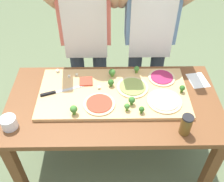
{
  "coord_description": "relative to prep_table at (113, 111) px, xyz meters",
  "views": [
    {
      "loc": [
        -0.03,
        -1.32,
        2.09
      ],
      "look_at": [
        -0.01,
        0.06,
        0.79
      ],
      "focal_mm": 42.49,
      "sensor_mm": 36.0,
      "label": 1
    }
  ],
  "objects": [
    {
      "name": "flour_cup",
      "position": [
        -0.67,
        -0.23,
        0.14
      ],
      "size": [
        0.1,
        0.1,
        0.08
      ],
      "color": "white",
      "rests_on": "prep_table"
    },
    {
      "name": "broccoli_floret_front_left",
      "position": [
        0.49,
        0.06,
        0.17
      ],
      "size": [
        0.04,
        0.04,
        0.06
      ],
      "color": "#366618",
      "rests_on": "cutting_board"
    },
    {
      "name": "ground_plane",
      "position": [
        0.0,
        0.0,
        -0.64
      ],
      "size": [
        8.0,
        8.0,
        0.0
      ],
      "primitive_type": "plane",
      "color": "#60704C"
    },
    {
      "name": "cheese_crumble_c",
      "position": [
        -0.34,
        0.23,
        0.14
      ],
      "size": [
        0.02,
        0.02,
        0.02
      ],
      "primitive_type": "cube",
      "rotation": [
        0.0,
        0.0,
        1.31
      ],
      "color": "white",
      "rests_on": "cutting_board"
    },
    {
      "name": "prep_table",
      "position": [
        0.0,
        0.0,
        0.0
      ],
      "size": [
        1.51,
        0.78,
        0.75
      ],
      "color": "brown",
      "rests_on": "ground"
    },
    {
      "name": "pizza_whole_pesto_green",
      "position": [
        0.14,
        0.1,
        0.14
      ],
      "size": [
        0.23,
        0.23,
        0.02
      ],
      "color": "beige",
      "rests_on": "cutting_board"
    },
    {
      "name": "cook_left",
      "position": [
        -0.21,
        0.56,
        0.36
      ],
      "size": [
        0.54,
        0.39,
        1.67
      ],
      "color": "#333847",
      "rests_on": "ground"
    },
    {
      "name": "pizza_whole_cheese_artichoke",
      "position": [
        0.35,
        -0.04,
        0.14
      ],
      "size": [
        0.24,
        0.24,
        0.02
      ],
      "color": "beige",
      "rests_on": "cutting_board"
    },
    {
      "name": "recipe_note",
      "position": [
        0.66,
        0.21,
        0.11
      ],
      "size": [
        0.16,
        0.19,
        0.0
      ],
      "primitive_type": "cube",
      "rotation": [
        0.0,
        0.0,
        0.16
      ],
      "color": "white",
      "rests_on": "prep_table"
    },
    {
      "name": "broccoli_floret_front_right",
      "position": [
        -0.26,
        -0.15,
        0.18
      ],
      "size": [
        0.05,
        0.05,
        0.07
      ],
      "color": "#487A23",
      "rests_on": "cutting_board"
    },
    {
      "name": "cheese_crumble_a",
      "position": [
        -0.1,
        0.1,
        0.14
      ],
      "size": [
        0.02,
        0.02,
        0.02
      ],
      "primitive_type": "cube",
      "rotation": [
        0.0,
        0.0,
        0.02
      ],
      "color": "silver",
      "rests_on": "cutting_board"
    },
    {
      "name": "pizza_whole_tomato_red",
      "position": [
        -0.1,
        -0.06,
        0.14
      ],
      "size": [
        0.22,
        0.22,
        0.02
      ],
      "color": "beige",
      "rests_on": "cutting_board"
    },
    {
      "name": "cook_right",
      "position": [
        0.3,
        0.56,
        0.36
      ],
      "size": [
        0.54,
        0.39,
        1.67
      ],
      "color": "#333847",
      "rests_on": "ground"
    },
    {
      "name": "chefs_knife",
      "position": [
        -0.41,
        0.06,
        0.14
      ],
      "size": [
        0.31,
        0.13,
        0.02
      ],
      "color": "#B7BABF",
      "rests_on": "cutting_board"
    },
    {
      "name": "cheese_crumble_d",
      "position": [
        -0.43,
        0.29,
        0.14
      ],
      "size": [
        0.03,
        0.03,
        0.02
      ],
      "primitive_type": "cube",
      "rotation": [
        0.0,
        0.0,
        0.78
      ],
      "color": "white",
      "rests_on": "cutting_board"
    },
    {
      "name": "broccoli_floret_back_right",
      "position": [
        -0.01,
        0.24,
        0.17
      ],
      "size": [
        0.05,
        0.05,
        0.06
      ],
      "color": "#487A23",
      "rests_on": "cutting_board"
    },
    {
      "name": "pizza_whole_beet_magenta",
      "position": [
        0.37,
        0.21,
        0.14
      ],
      "size": [
        0.2,
        0.2,
        0.02
      ],
      "color": "beige",
      "rests_on": "cutting_board"
    },
    {
      "name": "pizza_slice_near_right",
      "position": [
        -0.2,
        0.17,
        0.14
      ],
      "size": [
        0.1,
        0.1,
        0.01
      ],
      "primitive_type": "cube",
      "rotation": [
        0.0,
        0.0,
        0.07
      ],
      "color": "#BC3D28",
      "rests_on": "cutting_board"
    },
    {
      "name": "broccoli_floret_back_mid",
      "position": [
        0.18,
        0.28,
        0.17
      ],
      "size": [
        0.04,
        0.04,
        0.06
      ],
      "color": "#487A23",
      "rests_on": "cutting_board"
    },
    {
      "name": "cutting_board",
      "position": [
        0.0,
        0.07,
        0.12
      ],
      "size": [
        1.07,
        0.52,
        0.03
      ],
      "primitive_type": "cube",
      "color": "tan",
      "rests_on": "prep_table"
    },
    {
      "name": "broccoli_floret_center_left",
      "position": [
        0.18,
        -0.14,
        0.16
      ],
      "size": [
        0.04,
        0.04,
        0.05
      ],
      "color": "#366618",
      "rests_on": "cutting_board"
    },
    {
      "name": "cheese_crumble_b",
      "position": [
        -0.28,
        0.25,
        0.14
      ],
      "size": [
        0.02,
        0.02,
        0.02
      ],
      "primitive_type": "cube",
      "rotation": [
        0.0,
        0.0,
        1.45
      ],
      "color": "silver",
      "rests_on": "cutting_board"
    },
    {
      "name": "broccoli_floret_front_mid",
      "position": [
        0.12,
        -0.06,
        0.17
      ],
      "size": [
        0.05,
        0.05,
        0.07
      ],
      "color": "#3F7220",
      "rests_on": "cutting_board"
    },
    {
      "name": "broccoli_floret_back_left",
      "position": [
        0.09,
        -0.12,
        0.17
      ],
      "size": [
        0.04,
        0.04,
        0.06
      ],
      "color": "#487A23",
      "rests_on": "cutting_board"
    },
    {
      "name": "broccoli_floret_center_right",
      "position": [
        -0.02,
        0.13,
        0.17
      ],
      "size": [
        0.05,
        0.05,
        0.06
      ],
      "color": "#366618",
      "rests_on": "cutting_board"
    },
    {
      "name": "sauce_jar",
      "position": [
        0.44,
        -0.29,
        0.18
      ],
      "size": [
        0.07,
        0.07,
        0.15
      ],
      "color": "brown",
      "rests_on": "prep_table"
    }
  ]
}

